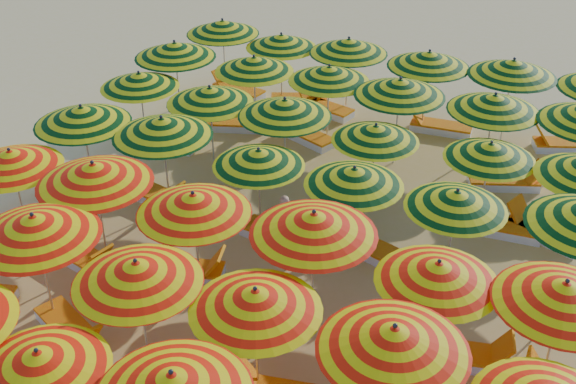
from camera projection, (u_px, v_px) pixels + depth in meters
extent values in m
plane|color=tan|center=(278.00, 268.00, 15.17)|extent=(120.00, 120.00, 0.00)
cone|color=#E46600|center=(39.00, 362.00, 10.26)|extent=(2.11, 2.11, 0.39)
sphere|color=black|center=(36.00, 350.00, 10.14)|extent=(0.07, 0.07, 0.07)
sphere|color=black|center=(171.00, 372.00, 9.53)|extent=(0.07, 0.07, 0.07)
cylinder|color=silver|center=(44.00, 271.00, 13.22)|extent=(0.04, 0.04, 2.31)
cone|color=#E46600|center=(34.00, 226.00, 12.69)|extent=(2.86, 2.86, 0.44)
sphere|color=black|center=(32.00, 214.00, 12.56)|extent=(0.08, 0.08, 0.08)
cylinder|color=silver|center=(143.00, 316.00, 12.27)|extent=(0.04, 0.04, 2.19)
cone|color=#E46600|center=(137.00, 272.00, 11.77)|extent=(2.56, 2.56, 0.42)
sphere|color=black|center=(135.00, 261.00, 11.64)|extent=(0.07, 0.07, 0.07)
cylinder|color=silver|center=(257.00, 344.00, 11.74)|extent=(0.04, 0.04, 2.14)
cone|color=#E46600|center=(255.00, 300.00, 11.25)|extent=(2.28, 2.28, 0.41)
sphere|color=black|center=(255.00, 288.00, 11.12)|extent=(0.07, 0.07, 0.07)
cone|color=#E46600|center=(394.00, 339.00, 10.34)|extent=(2.77, 2.77, 0.43)
sphere|color=black|center=(395.00, 326.00, 10.21)|extent=(0.08, 0.08, 0.08)
cylinder|color=silver|center=(19.00, 196.00, 15.59)|extent=(0.04, 0.04, 2.12)
cone|color=#E46600|center=(11.00, 159.00, 15.10)|extent=(2.61, 2.61, 0.40)
sphere|color=black|center=(9.00, 149.00, 14.98)|extent=(0.07, 0.07, 0.07)
cylinder|color=silver|center=(101.00, 216.00, 14.75)|extent=(0.04, 0.04, 2.33)
cone|color=#E46600|center=(94.00, 174.00, 14.22)|extent=(2.96, 2.96, 0.44)
sphere|color=black|center=(92.00, 162.00, 14.08)|extent=(0.08, 0.08, 0.08)
cylinder|color=silver|center=(197.00, 245.00, 14.01)|extent=(0.04, 0.04, 2.20)
cone|color=#E46600|center=(193.00, 204.00, 13.50)|extent=(2.82, 2.82, 0.42)
sphere|color=black|center=(193.00, 193.00, 13.38)|extent=(0.07, 0.07, 0.07)
cylinder|color=silver|center=(313.00, 269.00, 13.28)|extent=(0.04, 0.04, 2.32)
cone|color=#E46600|center=(314.00, 224.00, 12.75)|extent=(2.35, 2.35, 0.44)
sphere|color=black|center=(314.00, 212.00, 12.61)|extent=(0.08, 0.08, 0.08)
cylinder|color=silver|center=(432.00, 314.00, 12.38)|extent=(0.04, 0.04, 2.11)
cone|color=#E46600|center=(438.00, 272.00, 11.90)|extent=(2.75, 2.75, 0.40)
sphere|color=black|center=(439.00, 261.00, 11.77)|extent=(0.07, 0.07, 0.07)
cylinder|color=silver|center=(552.00, 339.00, 11.77)|extent=(0.04, 0.04, 2.23)
cone|color=#E46600|center=(564.00, 293.00, 11.26)|extent=(2.85, 2.85, 0.42)
sphere|color=black|center=(568.00, 281.00, 11.13)|extent=(0.07, 0.07, 0.07)
cylinder|color=silver|center=(88.00, 152.00, 17.13)|extent=(0.04, 0.04, 2.25)
cone|color=#626C04|center=(82.00, 115.00, 16.62)|extent=(2.87, 2.87, 0.43)
sphere|color=black|center=(80.00, 106.00, 16.49)|extent=(0.07, 0.07, 0.07)
cylinder|color=silver|center=(166.00, 165.00, 16.59)|extent=(0.04, 0.04, 2.27)
cone|color=#626C04|center=(162.00, 127.00, 16.07)|extent=(2.36, 2.36, 0.43)
sphere|color=black|center=(161.00, 117.00, 15.94)|extent=(0.08, 0.08, 0.08)
cylinder|color=silver|center=(259.00, 192.00, 15.84)|extent=(0.04, 0.04, 2.00)
cone|color=#626C04|center=(259.00, 158.00, 15.39)|extent=(2.36, 2.36, 0.38)
sphere|color=black|center=(258.00, 149.00, 15.27)|extent=(0.07, 0.07, 0.07)
cylinder|color=silver|center=(352.00, 213.00, 15.08)|extent=(0.04, 0.04, 2.06)
cone|color=#626C04|center=(354.00, 177.00, 14.61)|extent=(2.20, 2.20, 0.39)
sphere|color=black|center=(355.00, 167.00, 14.49)|extent=(0.07, 0.07, 0.07)
cylinder|color=silver|center=(451.00, 237.00, 14.40)|extent=(0.04, 0.04, 2.02)
cone|color=#626C04|center=(457.00, 200.00, 13.93)|extent=(2.15, 2.15, 0.39)
sphere|color=black|center=(458.00, 190.00, 13.82)|extent=(0.07, 0.07, 0.07)
cylinder|color=silver|center=(143.00, 111.00, 19.26)|extent=(0.04, 0.04, 2.07)
cone|color=#626C04|center=(139.00, 80.00, 18.78)|extent=(2.26, 2.26, 0.39)
sphere|color=black|center=(138.00, 72.00, 18.66)|extent=(0.07, 0.07, 0.07)
cylinder|color=silver|center=(212.00, 129.00, 18.24)|extent=(0.04, 0.04, 2.17)
cone|color=#626C04|center=(210.00, 95.00, 17.74)|extent=(2.84, 2.84, 0.41)
sphere|color=black|center=(209.00, 86.00, 17.62)|extent=(0.07, 0.07, 0.07)
cylinder|color=silver|center=(285.00, 144.00, 17.49)|extent=(0.04, 0.04, 2.25)
cone|color=#626C04|center=(285.00, 108.00, 16.97)|extent=(2.83, 2.83, 0.43)
sphere|color=black|center=(285.00, 98.00, 16.84)|extent=(0.07, 0.07, 0.07)
cylinder|color=silver|center=(373.00, 166.00, 16.80)|extent=(0.04, 0.04, 2.02)
cone|color=#626C04|center=(376.00, 133.00, 16.34)|extent=(2.49, 2.49, 0.38)
sphere|color=black|center=(376.00, 124.00, 16.22)|extent=(0.07, 0.07, 0.07)
cylinder|color=silver|center=(485.00, 185.00, 16.08)|extent=(0.04, 0.04, 2.01)
cone|color=#626C04|center=(490.00, 151.00, 15.62)|extent=(2.66, 2.66, 0.38)
sphere|color=black|center=(492.00, 142.00, 15.51)|extent=(0.07, 0.07, 0.07)
cylinder|color=silver|center=(178.00, 83.00, 20.62)|extent=(0.04, 0.04, 2.28)
cone|color=#626C04|center=(175.00, 50.00, 20.10)|extent=(2.56, 2.56, 0.44)
sphere|color=black|center=(174.00, 41.00, 19.97)|extent=(0.08, 0.08, 0.08)
cylinder|color=silver|center=(255.00, 96.00, 19.99)|extent=(0.04, 0.04, 2.16)
cone|color=#626C04|center=(254.00, 64.00, 19.50)|extent=(2.32, 2.32, 0.41)
sphere|color=black|center=(254.00, 56.00, 19.37)|extent=(0.07, 0.07, 0.07)
cylinder|color=silver|center=(328.00, 106.00, 19.41)|extent=(0.04, 0.04, 2.17)
cone|color=#626C04|center=(329.00, 74.00, 18.91)|extent=(2.55, 2.55, 0.41)
sphere|color=black|center=(329.00, 65.00, 18.79)|extent=(0.07, 0.07, 0.07)
cylinder|color=silver|center=(397.00, 123.00, 18.39)|extent=(0.04, 0.04, 2.30)
cone|color=#626C04|center=(400.00, 87.00, 17.87)|extent=(3.01, 3.01, 0.44)
sphere|color=black|center=(401.00, 78.00, 17.73)|extent=(0.08, 0.08, 0.08)
cylinder|color=silver|center=(488.00, 139.00, 17.73)|extent=(0.04, 0.04, 2.24)
cone|color=#626C04|center=(494.00, 103.00, 17.22)|extent=(2.70, 2.70, 0.43)
sphere|color=black|center=(496.00, 93.00, 17.09)|extent=(0.07, 0.07, 0.07)
cylinder|color=silver|center=(224.00, 57.00, 22.39)|extent=(0.04, 0.04, 2.22)
cone|color=#626C04|center=(223.00, 27.00, 21.89)|extent=(2.52, 2.52, 0.42)
sphere|color=black|center=(222.00, 19.00, 21.76)|extent=(0.07, 0.07, 0.07)
cylinder|color=silver|center=(281.00, 70.00, 21.65)|extent=(0.04, 0.04, 2.10)
cone|color=#626C04|center=(281.00, 41.00, 21.17)|extent=(2.67, 2.67, 0.40)
sphere|color=black|center=(281.00, 33.00, 21.05)|extent=(0.07, 0.07, 0.07)
cylinder|color=silver|center=(347.00, 78.00, 20.96)|extent=(0.04, 0.04, 2.25)
cone|color=#626C04|center=(349.00, 46.00, 20.45)|extent=(2.81, 2.81, 0.43)
sphere|color=black|center=(349.00, 38.00, 20.32)|extent=(0.07, 0.07, 0.07)
cylinder|color=silver|center=(425.00, 92.00, 20.07)|extent=(0.04, 0.04, 2.26)
cone|color=#626C04|center=(429.00, 59.00, 19.55)|extent=(2.74, 2.74, 0.43)
sphere|color=black|center=(430.00, 50.00, 19.42)|extent=(0.08, 0.08, 0.08)
cylinder|color=silver|center=(507.00, 103.00, 19.41)|extent=(0.04, 0.04, 2.32)
cone|color=#626C04|center=(513.00, 68.00, 18.88)|extent=(2.35, 2.35, 0.44)
sphere|color=black|center=(515.00, 59.00, 18.75)|extent=(0.08, 0.08, 0.08)
cube|color=white|center=(70.00, 330.00, 13.41)|extent=(1.79, 1.22, 0.20)
cube|color=orange|center=(69.00, 325.00, 13.34)|extent=(1.79, 1.22, 0.06)
cube|color=orange|center=(86.00, 336.00, 12.79)|extent=(0.57, 0.68, 0.48)
cube|color=orange|center=(245.00, 377.00, 11.96)|extent=(0.47, 0.64, 0.48)
cube|color=white|center=(2.00, 232.00, 16.13)|extent=(1.76, 0.81, 0.20)
cube|color=orange|center=(1.00, 227.00, 16.06)|extent=(1.76, 0.81, 0.06)
cube|color=orange|center=(27.00, 224.00, 15.78)|extent=(0.44, 0.62, 0.48)
cube|color=white|center=(79.00, 258.00, 15.31)|extent=(1.79, 0.96, 0.20)
cube|color=orange|center=(78.00, 253.00, 15.24)|extent=(1.79, 0.96, 0.06)
cube|color=orange|center=(99.00, 257.00, 14.77)|extent=(0.49, 0.65, 0.48)
cube|color=white|center=(183.00, 272.00, 14.91)|extent=(1.79, 1.00, 0.20)
cube|color=orange|center=(182.00, 267.00, 14.84)|extent=(1.79, 1.00, 0.06)
cube|color=orange|center=(215.00, 261.00, 14.63)|extent=(0.50, 0.65, 0.48)
cube|color=white|center=(459.00, 357.00, 12.82)|extent=(1.79, 0.93, 0.20)
cube|color=orange|center=(460.00, 352.00, 12.75)|extent=(1.79, 0.93, 0.06)
cube|color=orange|center=(503.00, 349.00, 12.52)|extent=(0.48, 0.65, 0.48)
cube|color=orange|center=(535.00, 369.00, 12.11)|extent=(0.37, 0.58, 0.48)
cube|color=white|center=(76.00, 184.00, 17.86)|extent=(1.80, 1.14, 0.20)
cube|color=orange|center=(75.00, 180.00, 17.79)|extent=(1.80, 1.14, 0.06)
cube|color=orange|center=(46.00, 171.00, 17.71)|extent=(0.54, 0.67, 0.48)
cube|color=white|center=(153.00, 196.00, 17.41)|extent=(1.78, 0.92, 0.20)
cube|color=orange|center=(152.00, 191.00, 17.34)|extent=(1.78, 0.92, 0.06)
cube|color=orange|center=(173.00, 192.00, 16.88)|extent=(0.48, 0.64, 0.48)
cube|color=white|center=(278.00, 237.00, 15.95)|extent=(1.77, 0.84, 0.20)
cube|color=orange|center=(278.00, 232.00, 15.88)|extent=(1.77, 0.84, 0.06)
cube|color=orange|center=(305.00, 234.00, 15.44)|extent=(0.45, 0.63, 0.48)
cube|color=white|center=(376.00, 253.00, 15.45)|extent=(1.80, 1.05, 0.20)
cube|color=orange|center=(376.00, 248.00, 15.38)|extent=(1.80, 1.05, 0.06)
cube|color=orange|center=(350.00, 227.00, 15.66)|extent=(0.52, 0.66, 0.48)
cube|color=white|center=(168.00, 143.00, 19.72)|extent=(1.70, 0.59, 0.20)
cube|color=orange|center=(167.00, 139.00, 19.65)|extent=(1.70, 0.59, 0.06)
cube|color=orange|center=(189.00, 136.00, 19.29)|extent=(0.37, 0.58, 0.48)
cube|color=white|center=(502.00, 229.00, 16.21)|extent=(1.74, 0.71, 0.20)
cube|color=orange|center=(502.00, 225.00, 16.14)|extent=(1.74, 0.71, 0.06)
cube|color=orange|center=(472.00, 211.00, 16.22)|extent=(0.41, 0.61, 0.48)
cube|color=white|center=(544.00, 235.00, 16.03)|extent=(1.79, 1.16, 0.20)
cube|color=orange|center=(545.00, 230.00, 15.96)|extent=(1.79, 1.16, 0.06)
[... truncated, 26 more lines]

